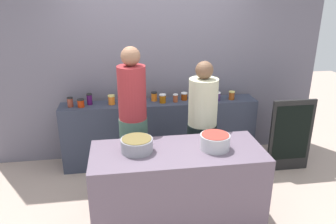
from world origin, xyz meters
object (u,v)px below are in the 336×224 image
preserve_jar_5 (132,100)px  preserve_jar_12 (232,95)px  preserve_jar_1 (81,103)px  preserve_jar_11 (218,96)px  preserve_jar_4 (125,100)px  preserve_jar_10 (192,94)px  preserve_jar_8 (175,98)px  preserve_jar_6 (154,96)px  preserve_jar_9 (184,96)px  preserve_jar_7 (163,98)px  cook_with_tongs (134,131)px  preserve_jar_3 (112,100)px  preserve_jar_2 (89,99)px  cooking_pot_left (137,145)px  chalkboard_sign (291,136)px  cook_in_cap (202,136)px  cooking_pot_center (215,142)px  preserve_jar_0 (70,102)px

preserve_jar_5 → preserve_jar_12: 1.39m
preserve_jar_1 → preserve_jar_11: preserve_jar_11 is taller
preserve_jar_4 → preserve_jar_5: preserve_jar_4 is taller
preserve_jar_1 → preserve_jar_5: bearing=1.7°
preserve_jar_10 → preserve_jar_8: bearing=-163.5°
preserve_jar_6 → preserve_jar_9: preserve_jar_6 is taller
preserve_jar_7 → cook_with_tongs: (-0.43, -0.69, -0.15)m
preserve_jar_3 → preserve_jar_8: size_ratio=1.15×
preserve_jar_5 → preserve_jar_9: bearing=5.3°
preserve_jar_2 → preserve_jar_8: 1.16m
preserve_jar_1 → preserve_jar_9: size_ratio=1.01×
preserve_jar_9 → preserve_jar_8: bearing=-154.9°
cook_with_tongs → preserve_jar_1: bearing=133.8°
preserve_jar_9 → preserve_jar_6: bearing=176.2°
cooking_pot_left → cook_with_tongs: (-0.01, 0.63, -0.13)m
preserve_jar_11 → chalkboard_sign: bearing=-25.1°
preserve_jar_1 → cook_with_tongs: 0.95m
preserve_jar_8 → cook_with_tongs: (-0.61, -0.70, -0.14)m
preserve_jar_3 → preserve_jar_1: bearing=-172.9°
preserve_jar_6 → cook_in_cap: size_ratio=0.08×
preserve_jar_12 → preserve_jar_9: bearing=173.2°
preserve_jar_5 → cooking_pot_center: cooking_pot_center is taller
preserve_jar_7 → preserve_jar_9: (0.31, 0.08, -0.01)m
preserve_jar_7 → preserve_jar_10: 0.43m
preserve_jar_6 → preserve_jar_10: (0.53, -0.02, 0.01)m
preserve_jar_12 → preserve_jar_11: bearing=-175.6°
preserve_jar_2 → preserve_jar_6: 0.87m
preserve_jar_5 → preserve_jar_7: size_ratio=0.95×
preserve_jar_10 → preserve_jar_6: bearing=178.1°
preserve_jar_0 → chalkboard_sign: 2.98m
cook_in_cap → preserve_jar_5: bearing=136.1°
preserve_jar_1 → preserve_jar_11: (1.85, -0.01, 0.01)m
preserve_jar_3 → preserve_jar_7: 0.69m
preserve_jar_8 → preserve_jar_9: (0.14, 0.06, -0.00)m
preserve_jar_11 → cooking_pot_center: bearing=-107.7°
preserve_jar_10 → cooking_pot_left: preserve_jar_10 is taller
preserve_jar_5 → preserve_jar_10: 0.84m
preserve_jar_0 → preserve_jar_2: (0.24, 0.06, 0.01)m
preserve_jar_8 → preserve_jar_12: (0.80, -0.01, 0.01)m
preserve_jar_10 → preserve_jar_12: bearing=-9.2°
preserve_jar_7 → preserve_jar_2: bearing=175.6°
preserve_jar_0 → preserve_jar_12: (2.19, -0.02, -0.00)m
preserve_jar_6 → preserve_jar_12: preserve_jar_6 is taller
preserve_jar_1 → cooking_pot_center: cooking_pot_center is taller
preserve_jar_4 → preserve_jar_5: size_ratio=1.02×
preserve_jar_2 → preserve_jar_4: preserve_jar_2 is taller
preserve_jar_4 → chalkboard_sign: 2.29m
preserve_jar_9 → preserve_jar_12: size_ratio=0.88×
cooking_pot_left → cook_with_tongs: size_ratio=0.17×
preserve_jar_0 → chalkboard_sign: bearing=-9.1°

